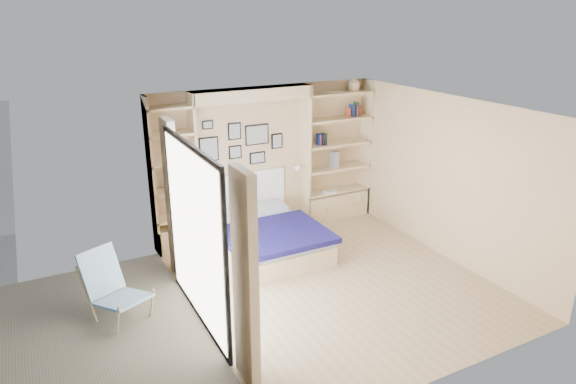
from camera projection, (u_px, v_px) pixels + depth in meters
ground at (333, 282)px, 7.32m from camera, size 4.50×4.50×0.00m
room_shell at (263, 184)px, 8.06m from camera, size 4.50×4.50×4.50m
bed at (266, 238)px, 8.11m from camera, size 1.58×1.93×1.07m
photo_gallery at (240, 142)px, 8.44m from camera, size 1.48×0.02×0.82m
reading_lamps at (255, 174)px, 8.49m from camera, size 1.92×0.12×0.15m
shelf_decor at (326, 129)px, 8.96m from camera, size 3.51×0.23×2.03m
deck at (61, 356)px, 5.75m from camera, size 3.20×4.00×0.05m
deck_chair at (112, 286)px, 6.36m from camera, size 0.83×1.01×0.88m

